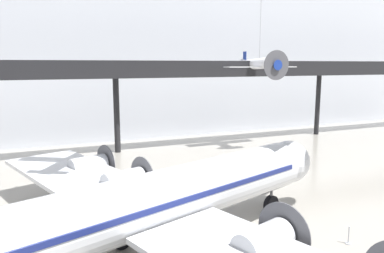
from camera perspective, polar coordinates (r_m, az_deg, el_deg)
hangar_back_wall at (r=52.86m, az=-13.46°, el=12.12°), size 140.00×3.00×26.37m
mezzanine_walkway at (r=44.12m, az=-11.34°, el=7.64°), size 110.00×3.20×10.94m
airliner_silver_main at (r=19.56m, az=-7.96°, el=-12.09°), size 28.62×33.38×9.43m
suspended_plane_white_twin at (r=48.16m, az=10.20°, el=9.37°), size 9.76×7.96×13.90m
stanchion_barrier at (r=24.92m, az=22.74°, el=-15.46°), size 0.36×0.36×1.08m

